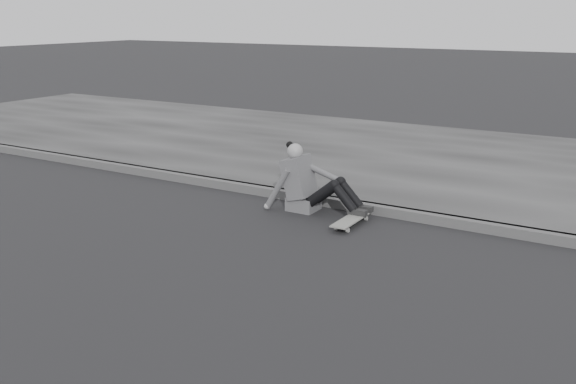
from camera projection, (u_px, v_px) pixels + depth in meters
name	position (u px, v px, depth m)	size (l,w,h in m)	color
ground	(232.00, 277.00, 6.19)	(80.00, 80.00, 0.00)	black
curb	(348.00, 204.00, 8.31)	(24.00, 0.16, 0.12)	#464646
sidewalk	(425.00, 160.00, 10.81)	(24.00, 6.00, 0.12)	#323232
skateboard	(352.00, 220.00, 7.67)	(0.20, 0.78, 0.09)	#959691
seated_woman	(308.00, 184.00, 8.16)	(1.38, 0.46, 0.88)	#505052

